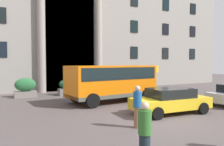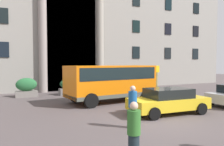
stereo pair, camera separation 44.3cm
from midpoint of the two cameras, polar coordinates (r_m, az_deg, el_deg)
The scene contains 10 objects.
ground_plane at distance 11.10m, azimuth 12.75°, elevation -12.01°, with size 80.00×64.00×0.12m, color #524848.
office_building_facade at distance 27.43m, azimuth -11.01°, elevation 15.36°, with size 39.00×9.63×17.58m.
orange_minibus at distance 15.55m, azimuth 0.65°, elevation -1.80°, with size 6.43×3.26×2.53m.
bus_stop_sign at distance 20.05m, azimuth 12.05°, elevation -0.81°, with size 0.44×0.08×2.48m.
hedge_planter_entrance_left at distance 19.07m, azimuth -20.37°, elevation -3.53°, with size 1.68×0.88×1.52m.
hedge_planter_entrance_right at distance 19.38m, azimuth -10.51°, elevation -3.60°, with size 1.45×0.86×1.32m.
parked_sedan_far at distance 12.48m, azimuth 15.19°, elevation -6.82°, with size 4.37×2.12×1.36m.
scooter_by_planter at distance 15.69m, azimuth 16.87°, elevation -5.80°, with size 2.07×0.67×0.89m.
pedestrian_woman_dark_dress at distance 9.50m, azimuth 6.64°, elevation -8.51°, with size 0.36×0.36×1.78m.
pedestrian_woman_with_bag at distance 6.17m, azimuth 7.71°, elevation -15.07°, with size 0.36×0.36×1.71m.
Camera 2 is at (-6.43, -8.55, 2.74)m, focal length 35.83 mm.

